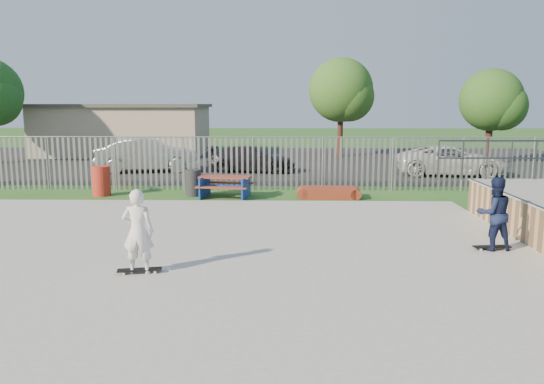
{
  "coord_description": "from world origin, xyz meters",
  "views": [
    {
      "loc": [
        2.14,
        -10.73,
        3.23
      ],
      "look_at": [
        1.86,
        2.0,
        1.1
      ],
      "focal_mm": 35.0,
      "sensor_mm": 36.0,
      "label": 1
    }
  ],
  "objects_px": {
    "funbox": "(329,193)",
    "picnic_table": "(225,186)",
    "tree_right": "(491,100)",
    "skater_white": "(138,232)",
    "car_white": "(452,161)",
    "skater_navy": "(494,214)",
    "trash_bin_red": "(101,181)",
    "trash_bin_grey": "(193,183)",
    "car_dark": "(251,159)",
    "tree_mid": "(341,90)",
    "car_silver": "(148,155)"
  },
  "relations": [
    {
      "from": "funbox",
      "to": "picnic_table",
      "type": "bearing_deg",
      "value": -178.69
    },
    {
      "from": "tree_right",
      "to": "skater_white",
      "type": "height_order",
      "value": "tree_right"
    },
    {
      "from": "car_white",
      "to": "skater_navy",
      "type": "bearing_deg",
      "value": 173.08
    },
    {
      "from": "trash_bin_red",
      "to": "trash_bin_grey",
      "type": "distance_m",
      "value": 3.26
    },
    {
      "from": "car_white",
      "to": "tree_right",
      "type": "height_order",
      "value": "tree_right"
    },
    {
      "from": "car_dark",
      "to": "skater_navy",
      "type": "bearing_deg",
      "value": -150.49
    },
    {
      "from": "car_white",
      "to": "skater_navy",
      "type": "relative_size",
      "value": 3.06
    },
    {
      "from": "tree_right",
      "to": "skater_navy",
      "type": "distance_m",
      "value": 18.94
    },
    {
      "from": "trash_bin_red",
      "to": "trash_bin_grey",
      "type": "relative_size",
      "value": 1.13
    },
    {
      "from": "tree_mid",
      "to": "skater_navy",
      "type": "height_order",
      "value": "tree_mid"
    },
    {
      "from": "picnic_table",
      "to": "skater_navy",
      "type": "distance_m",
      "value": 9.64
    },
    {
      "from": "trash_bin_red",
      "to": "tree_mid",
      "type": "xyz_separation_m",
      "value": [
        9.91,
        14.25,
        3.49
      ]
    },
    {
      "from": "funbox",
      "to": "tree_right",
      "type": "relative_size",
      "value": 0.36
    },
    {
      "from": "car_silver",
      "to": "skater_white",
      "type": "xyz_separation_m",
      "value": [
        3.78,
        -15.61,
        0.12
      ]
    },
    {
      "from": "tree_mid",
      "to": "skater_white",
      "type": "xyz_separation_m",
      "value": [
        -6.1,
        -23.33,
        -3.09
      ]
    },
    {
      "from": "tree_mid",
      "to": "tree_right",
      "type": "xyz_separation_m",
      "value": [
        7.52,
        -3.98,
        -0.62
      ]
    },
    {
      "from": "skater_navy",
      "to": "skater_white",
      "type": "height_order",
      "value": "same"
    },
    {
      "from": "tree_right",
      "to": "skater_white",
      "type": "bearing_deg",
      "value": -125.15
    },
    {
      "from": "car_white",
      "to": "skater_white",
      "type": "xyz_separation_m",
      "value": [
        -10.24,
        -14.65,
        0.25
      ]
    },
    {
      "from": "picnic_table",
      "to": "tree_right",
      "type": "bearing_deg",
      "value": 46.1
    },
    {
      "from": "car_dark",
      "to": "tree_right",
      "type": "height_order",
      "value": "tree_right"
    },
    {
      "from": "trash_bin_grey",
      "to": "car_silver",
      "type": "relative_size",
      "value": 0.19
    },
    {
      "from": "picnic_table",
      "to": "tree_right",
      "type": "relative_size",
      "value": 0.38
    },
    {
      "from": "skater_navy",
      "to": "trash_bin_red",
      "type": "bearing_deg",
      "value": -40.5
    },
    {
      "from": "tree_right",
      "to": "skater_navy",
      "type": "relative_size",
      "value": 3.23
    },
    {
      "from": "funbox",
      "to": "tree_right",
      "type": "height_order",
      "value": "tree_right"
    },
    {
      "from": "trash_bin_red",
      "to": "car_dark",
      "type": "xyz_separation_m",
      "value": [
        4.92,
        6.65,
        0.1
      ]
    },
    {
      "from": "car_silver",
      "to": "tree_mid",
      "type": "distance_m",
      "value": 12.94
    },
    {
      "from": "trash_bin_grey",
      "to": "car_dark",
      "type": "xyz_separation_m",
      "value": [
        1.66,
        6.59,
        0.16
      ]
    },
    {
      "from": "funbox",
      "to": "trash_bin_red",
      "type": "distance_m",
      "value": 8.03
    },
    {
      "from": "car_dark",
      "to": "tree_right",
      "type": "xyz_separation_m",
      "value": [
        12.51,
        3.62,
        2.78
      ]
    },
    {
      "from": "skater_white",
      "to": "trash_bin_red",
      "type": "bearing_deg",
      "value": -68.31
    },
    {
      "from": "car_silver",
      "to": "trash_bin_grey",
      "type": "bearing_deg",
      "value": -163.05
    },
    {
      "from": "trash_bin_red",
      "to": "skater_navy",
      "type": "bearing_deg",
      "value": -33.95
    },
    {
      "from": "car_white",
      "to": "picnic_table",
      "type": "bearing_deg",
      "value": 127.82
    },
    {
      "from": "tree_right",
      "to": "skater_navy",
      "type": "xyz_separation_m",
      "value": [
        -6.52,
        -17.61,
        -2.47
      ]
    },
    {
      "from": "car_silver",
      "to": "tree_mid",
      "type": "relative_size",
      "value": 0.8
    },
    {
      "from": "car_dark",
      "to": "skater_navy",
      "type": "relative_size",
      "value": 2.65
    },
    {
      "from": "trash_bin_red",
      "to": "car_silver",
      "type": "relative_size",
      "value": 0.22
    },
    {
      "from": "trash_bin_grey",
      "to": "car_silver",
      "type": "xyz_separation_m",
      "value": [
        -3.23,
        6.47,
        0.34
      ]
    },
    {
      "from": "picnic_table",
      "to": "skater_navy",
      "type": "height_order",
      "value": "skater_navy"
    },
    {
      "from": "trash_bin_red",
      "to": "funbox",
      "type": "bearing_deg",
      "value": -2.03
    },
    {
      "from": "trash_bin_grey",
      "to": "skater_navy",
      "type": "distance_m",
      "value": 10.65
    },
    {
      "from": "car_white",
      "to": "tree_right",
      "type": "distance_m",
      "value": 6.4
    },
    {
      "from": "tree_mid",
      "to": "funbox",
      "type": "bearing_deg",
      "value": -97.43
    },
    {
      "from": "car_silver",
      "to": "car_dark",
      "type": "bearing_deg",
      "value": -98.15
    },
    {
      "from": "car_white",
      "to": "skater_white",
      "type": "distance_m",
      "value": 17.87
    },
    {
      "from": "trash_bin_red",
      "to": "tree_right",
      "type": "height_order",
      "value": "tree_right"
    },
    {
      "from": "picnic_table",
      "to": "car_white",
      "type": "distance_m",
      "value": 11.24
    },
    {
      "from": "skater_white",
      "to": "tree_right",
      "type": "bearing_deg",
      "value": -126.17
    }
  ]
}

